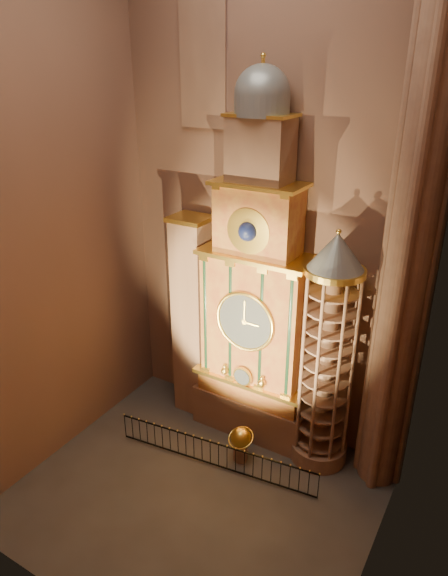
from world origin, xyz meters
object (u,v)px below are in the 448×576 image
Objects in this scene: astronomical_clock at (256,305)px; celestial_globe at (241,441)px; stair_turret at (327,357)px; portrait_tower at (193,318)px; iron_railing at (214,454)px.

astronomical_clock reaches higher than celestial_globe.
astronomical_clock is 3.78m from stair_turret.
stair_turret is at bearing -4.30° from astronomical_clock.
astronomical_clock is 6.12m from celestial_globe.
portrait_tower is 6.38m from iron_railing.
astronomical_clock is at bearing 86.57° from iron_railing.
portrait_tower is at bearing 134.51° from iron_railing.
portrait_tower is at bearing 150.25° from celestial_globe.
stair_turret is 6.59m from iron_railing.
iron_railing is at bearing -141.11° from stair_turret.
celestial_globe reaches higher than iron_railing.
iron_railing is (-0.19, -3.24, -5.98)m from astronomical_clock.
iron_railing is (-3.69, -2.98, -4.57)m from stair_turret.
portrait_tower is at bearing 179.71° from astronomical_clock.
astronomical_clock is 1.81× the size of iron_railing.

